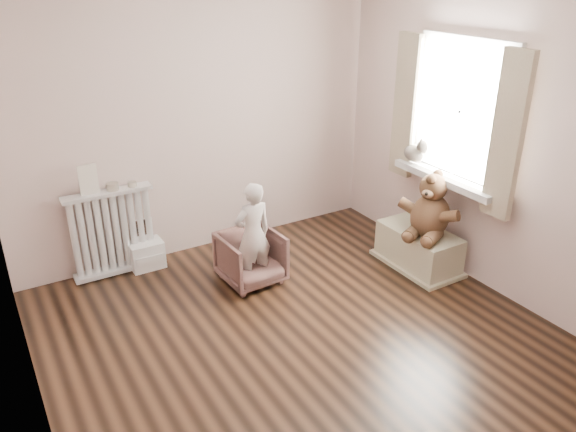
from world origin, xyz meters
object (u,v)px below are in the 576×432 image
child (253,234)px  teddy_bear (432,203)px  radiator (113,234)px  toy_vanity (145,240)px  armchair (251,258)px  plush_cat (415,152)px  toy_bench (419,246)px

child → teddy_bear: (1.46, -0.59, 0.19)m
radiator → toy_vanity: bearing=-6.4°
armchair → plush_cat: 1.79m
plush_cat → radiator: bearing=-176.9°
radiator → child: child is taller
radiator → teddy_bear: size_ratio=1.36×
teddy_bear → plush_cat: 0.55m
toy_vanity → child: child is taller
toy_vanity → armchair: toy_vanity is taller
toy_vanity → radiator: bearing=173.6°
toy_vanity → teddy_bear: bearing=-32.1°
child → plush_cat: 1.69m
child → toy_bench: 1.57m
teddy_bear → toy_vanity: bearing=124.0°
plush_cat → toy_vanity: bearing=-178.4°
teddy_bear → plush_cat: (0.15, 0.41, 0.33)m
teddy_bear → armchair: bearing=132.3°
radiator → armchair: (0.98, -0.75, -0.16)m
toy_vanity → plush_cat: (2.32, -0.95, 0.72)m
armchair → teddy_bear: (1.46, -0.64, 0.44)m
armchair → child: child is taller
toy_bench → plush_cat: (0.14, 0.31, 0.80)m
radiator → toy_vanity: (0.27, -0.03, -0.11)m
radiator → child: (0.98, -0.80, 0.09)m
toy_vanity → toy_bench: bearing=-30.0°
plush_cat → armchair: bearing=-164.2°
radiator → toy_bench: size_ratio=1.05×
toy_vanity → teddy_bear: 2.60m
teddy_bear → toy_bench: bearing=62.9°
toy_bench → radiator: bearing=152.2°
toy_vanity → toy_bench: 2.52m
child → toy_vanity: bearing=-50.0°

